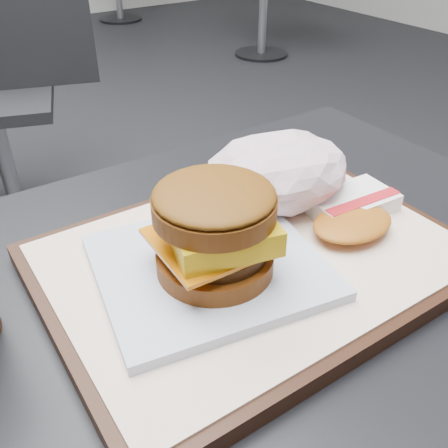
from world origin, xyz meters
TOP-DOWN VIEW (x-y plane):
  - customer_table at (0.00, 0.00)m, footprint 0.80×0.60m
  - serving_tray at (0.04, 0.03)m, footprint 0.38×0.28m
  - breakfast_sandwich at (-0.00, 0.02)m, footprint 0.22×0.20m
  - hash_brown at (0.16, 0.02)m, footprint 0.12×0.09m
  - crumpled_wrapper at (0.12, 0.09)m, footprint 0.16×0.12m
  - neighbor_chair at (0.13, 1.55)m, footprint 0.65×0.53m

SIDE VIEW (x-z plane):
  - neighbor_chair at x=0.13m, z-range 0.07..0.95m
  - customer_table at x=0.00m, z-range 0.20..0.97m
  - serving_tray at x=0.04m, z-range 0.77..0.79m
  - hash_brown at x=0.16m, z-range 0.79..0.81m
  - crumpled_wrapper at x=0.12m, z-range 0.79..0.86m
  - breakfast_sandwich at x=0.00m, z-range 0.78..0.88m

